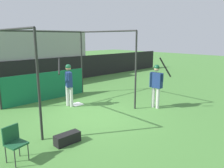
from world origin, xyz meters
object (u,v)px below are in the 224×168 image
(player_batter, at_px, (69,81))
(equipment_bag, at_px, (67,138))
(folding_chair, at_px, (14,140))
(player_waiting, at_px, (156,82))

(player_batter, height_order, equipment_bag, player_batter)
(player_batter, xyz_separation_m, folding_chair, (-3.13, -2.63, -0.54))
(player_waiting, bearing_deg, player_batter, -138.93)
(folding_chair, distance_m, equipment_bag, 1.39)
(player_batter, relative_size, equipment_bag, 2.75)
(folding_chair, bearing_deg, player_waiting, 166.46)
(player_waiting, relative_size, equipment_bag, 2.95)
(player_waiting, bearing_deg, equipment_bag, -89.96)
(player_batter, bearing_deg, equipment_bag, 168.42)
(player_batter, relative_size, folding_chair, 2.29)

